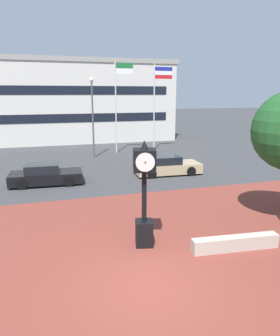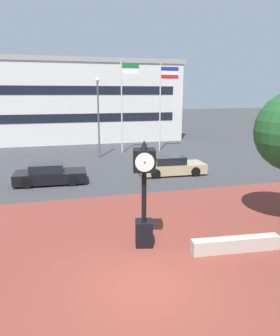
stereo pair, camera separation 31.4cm
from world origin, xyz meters
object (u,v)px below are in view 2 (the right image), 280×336
at_px(car_street_mid, 171,166).
at_px(flagpole_secondary, 163,99).
at_px(street_clock, 144,192).
at_px(flagpole_primary, 124,98).
at_px(car_street_near, 50,174).
at_px(street_lamp_post, 98,110).
at_px(civic_building, 72,101).

relative_size(car_street_mid, flagpole_secondary, 0.56).
xyz_separation_m(street_clock, flagpole_secondary, (7.04, 18.58, 2.90)).
height_order(flagpole_primary, flagpole_secondary, flagpole_primary).
xyz_separation_m(car_street_mid, flagpole_primary, (-1.33, 8.94, 4.41)).
height_order(street_clock, car_street_near, street_clock).
bearing_deg(flagpole_secondary, street_lamp_post, -164.99).
distance_m(civic_building, street_lamp_post, 12.86).
xyz_separation_m(street_clock, street_lamp_post, (0.74, 16.89, 2.06)).
relative_size(street_clock, car_street_near, 0.89).
bearing_deg(car_street_near, car_street_mid, 94.64).
relative_size(street_clock, flagpole_secondary, 0.48).
distance_m(car_street_mid, flagpole_primary, 10.06).
bearing_deg(street_lamp_post, car_street_mid, -61.73).
distance_m(flagpole_secondary, street_lamp_post, 6.58).
bearing_deg(street_lamp_post, civic_building, 96.28).
relative_size(car_street_near, flagpole_secondary, 0.54).
distance_m(street_clock, car_street_near, 10.10).
bearing_deg(street_lamp_post, flagpole_secondary, 15.01).
bearing_deg(car_street_mid, car_street_near, -85.76).
bearing_deg(flagpole_primary, street_lamp_post, -146.67).
bearing_deg(car_street_near, flagpole_primary, 146.99).
distance_m(street_clock, street_lamp_post, 17.03).
bearing_deg(civic_building, car_street_mid, -75.16).
height_order(street_clock, car_street_mid, street_clock).
xyz_separation_m(car_street_mid, flagpole_secondary, (2.40, 8.94, 4.36)).
bearing_deg(street_clock, car_street_mid, 77.06).
distance_m(street_clock, flagpole_primary, 19.10).
distance_m(flagpole_secondary, civic_building, 13.51).
xyz_separation_m(car_street_near, civic_building, (2.70, 20.25, 4.00)).
height_order(car_street_near, car_street_mid, same).
height_order(car_street_mid, flagpole_secondary, flagpole_secondary).
bearing_deg(street_clock, flagpole_primary, 92.67).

